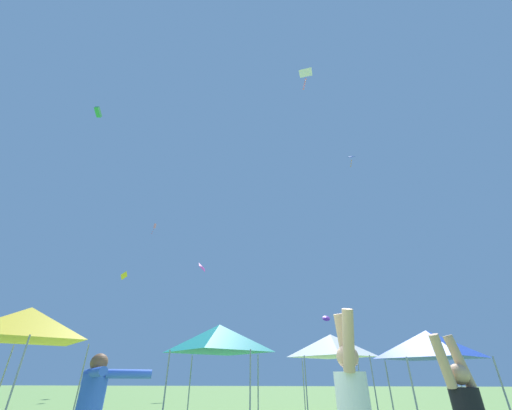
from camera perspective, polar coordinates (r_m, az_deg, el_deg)
The scene contains 12 objects.
person_companion_blue at distance 5.81m, azimuth -28.03°, elevation -30.26°, with size 0.99×0.75×1.82m.
canopy_tent_yellow at distance 14.39m, azimuth -36.45°, elevation -17.07°, with size 3.47×3.47×3.71m.
canopy_tent_teal at distance 13.04m, azimuth -6.82°, elevation -23.08°, with size 3.07×3.07×3.28m.
canopy_tent_white at distance 16.72m, azimuth 13.66°, elevation -23.74°, with size 3.08×3.08×3.30m.
canopy_tent_blue at distance 12.81m, azimuth 29.13°, elevation -21.40°, with size 2.70×2.70×2.88m.
kite_magenta_diamond at distance 32.45m, azimuth -9.78°, elevation -11.15°, with size 0.89×0.89×0.85m.
kite_blue_delta at distance 38.91m, azimuth 17.06°, elevation 8.42°, with size 0.94×0.86×1.79m.
kite_green_box at distance 36.94m, azimuth -26.97°, elevation 14.94°, with size 0.50×1.12×0.85m.
kite_pink_box at distance 39.59m, azimuth -18.06°, elevation -3.70°, with size 0.45×0.52×1.40m.
kite_yellow_diamond at distance 38.62m, azimuth -23.07°, elevation -11.81°, with size 0.80×0.79×0.68m.
kite_white_diamond at distance 23.14m, azimuth 9.09°, elevation 22.75°, with size 1.16×1.28×2.11m.
kite_purple_delta at distance 30.00m, azimuth 12.73°, elevation -19.53°, with size 0.74×0.58×0.58m.
Camera 1 is at (0.48, -4.05, 1.51)m, focal length 21.83 mm.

